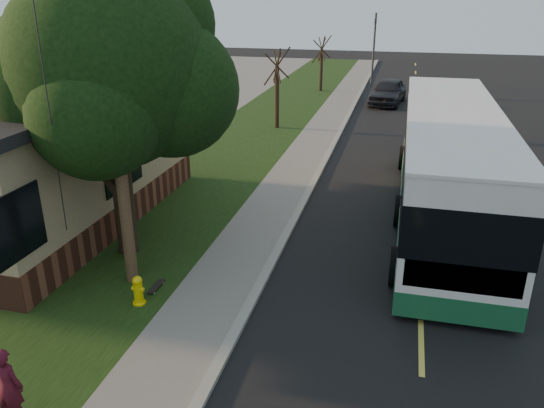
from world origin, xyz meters
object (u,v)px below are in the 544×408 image
at_px(bare_tree_near, 277,89).
at_px(dumpster, 31,215).
at_px(traffic_signal, 374,44).
at_px(fire_hydrant, 138,290).
at_px(bare_tree_far, 321,64).
at_px(utility_pole, 113,106).
at_px(distant_car, 388,91).
at_px(leafy_tree, 113,71).
at_px(skateboard_main, 156,286).
at_px(skateboarder, 8,386).
at_px(transit_bus, 448,162).

xyz_separation_m(bare_tree_near, dumpster, (-3.99, -15.33, -1.39)).
bearing_deg(traffic_signal, fire_hydrant, -95.21).
height_order(fire_hydrant, bare_tree_far, bare_tree_far).
relative_size(bare_tree_far, traffic_signal, 0.73).
bearing_deg(traffic_signal, bare_tree_far, -131.19).
height_order(utility_pole, traffic_signal, utility_pole).
height_order(fire_hydrant, distant_car, distant_car).
height_order(utility_pole, bare_tree_far, utility_pole).
relative_size(leafy_tree, distant_car, 1.60).
xyz_separation_m(bare_tree_far, skateboard_main, (0.49, -29.26, -1.88)).
bearing_deg(dumpster, skateboarder, -55.63).
xyz_separation_m(bare_tree_near, bare_tree_far, (0.50, 12.00, -0.15)).
xyz_separation_m(skateboard_main, dumpster, (-4.98, 1.93, 0.64)).
bearing_deg(traffic_signal, transit_bus, -80.93).
bearing_deg(skateboard_main, dumpster, 158.84).
height_order(skateboarder, skateboard_main, skateboarder).
bearing_deg(skateboard_main, leafy_tree, 131.01).
xyz_separation_m(fire_hydrant, skateboard_main, (0.09, 0.74, -0.31)).
xyz_separation_m(transit_bus, dumpster, (-12.23, -4.77, -1.17)).
distance_m(leafy_tree, bare_tree_far, 27.56).
relative_size(fire_hydrant, leafy_tree, 0.09).
height_order(skateboard_main, distant_car, distant_car).
xyz_separation_m(leafy_tree, distant_car, (6.25, 23.88, -4.34)).
bearing_deg(skateboarder, fire_hydrant, -95.97).
xyz_separation_m(bare_tree_far, traffic_signal, (3.50, 4.00, 1.16)).
bearing_deg(skateboarder, dumpster, -56.54).
xyz_separation_m(transit_bus, skateboarder, (-7.69, -11.40, -1.11)).
bearing_deg(bare_tree_near, transit_bus, -52.05).
relative_size(bare_tree_far, skateboarder, 2.68).
bearing_deg(dumpster, utility_pole, -21.80).
xyz_separation_m(bare_tree_far, dumpster, (-4.49, -27.33, -1.24)).
height_order(leafy_tree, transit_bus, leafy_tree).
bearing_deg(bare_tree_near, bare_tree_far, 87.61).
bearing_deg(fire_hydrant, utility_pole, 125.38).
bearing_deg(skateboarder, leafy_tree, -80.46).
bearing_deg(transit_bus, utility_pole, -141.31).
bearing_deg(utility_pole, transit_bus, 38.69).
bearing_deg(bare_tree_far, bare_tree_near, -92.39).
height_order(bare_tree_near, transit_bus, bare_tree_near).
distance_m(fire_hydrant, dumpster, 5.58).
bearing_deg(skateboard_main, transit_bus, 42.73).
xyz_separation_m(leafy_tree, bare_tree_near, (0.67, 15.35, -3.02)).
xyz_separation_m(utility_pole, distant_car, (5.38, 25.53, -3.80)).
height_order(fire_hydrant, utility_pole, utility_pole).
height_order(traffic_signal, dumpster, traffic_signal).
bearing_deg(fire_hydrant, bare_tree_far, 90.76).
height_order(bare_tree_far, transit_bus, bare_tree_far).
height_order(utility_pole, skateboarder, utility_pole).
bearing_deg(dumpster, skateboard_main, -21.16).
bearing_deg(leafy_tree, skateboarder, -79.55).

